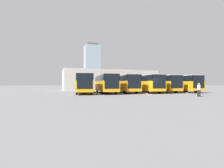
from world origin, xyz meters
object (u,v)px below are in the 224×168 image
Objects in this scene: bus_2 at (145,83)px; bus_3 at (125,83)px; bus_1 at (161,83)px; bus_4 at (106,83)px; bus_5 at (83,83)px; pedestrian at (199,89)px; bus_0 at (180,83)px.

bus_2 is 4.16m from bus_3.
bus_1 is 1.00× the size of bus_4.
bus_5 is 6.80× the size of pedestrian.
bus_1 is at bearing -54.81° from pedestrian.
bus_1 is 1.00× the size of bus_5.
bus_5 is 18.39m from pedestrian.
bus_3 is at bearing -21.10° from pedestrian.
bus_3 is 4.12m from bus_4.
bus_2 is at bearing 16.67° from bus_1.
bus_5 is (12.19, -0.36, 0.00)m from bus_2.
bus_4 is at bearing 5.94° from bus_0.
bus_0 is 1.00× the size of bus_3.
bus_4 is 15.64m from pedestrian.
bus_3 is 8.14m from bus_5.
bus_0 is 4.13m from bus_1.
bus_1 is (4.06, -0.76, 0.00)m from bus_0.
bus_4 is at bearing -6.09° from pedestrian.
pedestrian is at bearing 83.29° from bus_1.
bus_0 is 6.80× the size of pedestrian.
bus_1 is at bearing -174.33° from bus_3.
bus_0 is 1.00× the size of bus_1.
bus_0 and bus_2 have the same top height.
bus_0 is 16.25m from bus_4.
bus_4 is 6.80× the size of pedestrian.
bus_0 and bus_4 have the same top height.
bus_5 is at bearing 5.70° from bus_0.
bus_0 is at bearing 176.33° from bus_1.
bus_3 is (4.06, -0.87, 0.00)m from bus_2.
pedestrian is (3.20, 13.26, -0.91)m from bus_1.
bus_2 is (8.13, -0.06, 0.00)m from bus_0.
bus_0 is at bearing -174.06° from bus_4.
bus_2 is 1.00× the size of bus_4.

